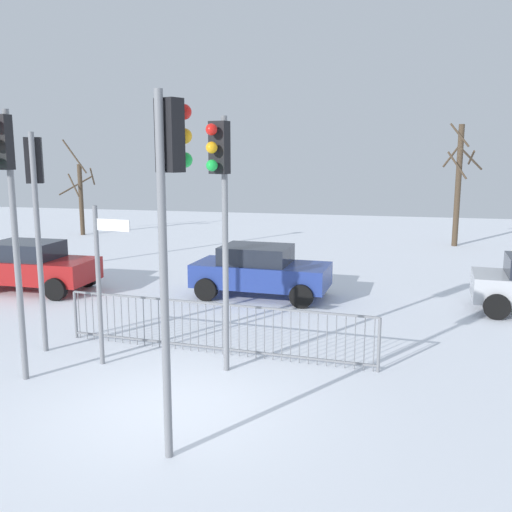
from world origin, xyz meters
TOP-DOWN VIEW (x-y plane):
  - ground_plane at (0.00, 0.00)m, footprint 60.00×60.00m
  - traffic_light_mid_left at (0.44, 1.62)m, footprint 0.37×0.56m
  - traffic_light_foreground_right at (-3.53, 2.05)m, footprint 0.41×0.52m
  - traffic_light_rear_left at (-2.95, 0.38)m, footprint 0.32×0.57m
  - traffic_light_mid_right at (0.65, -1.27)m, footprint 0.40×0.53m
  - direction_sign_post at (-1.90, 1.51)m, footprint 0.78×0.16m
  - pedestrian_guard_railing at (-0.01, 2.57)m, footprint 6.62×0.59m
  - car_red_near at (-6.97, 6.50)m, footprint 3.81×1.94m
  - car_blue_far at (-0.14, 7.35)m, footprint 3.89×2.11m
  - bare_tree_left at (6.28, 18.15)m, footprint 1.65×1.66m
  - bare_tree_centre at (-11.66, 17.56)m, footprint 2.10×1.94m

SIDE VIEW (x-z plane):
  - ground_plane at x=0.00m, z-range 0.00..0.00m
  - pedestrian_guard_railing at x=-0.01m, z-range 0.02..1.09m
  - car_red_near at x=-6.97m, z-range 0.03..1.50m
  - car_blue_far at x=-0.14m, z-range 0.03..1.50m
  - direction_sign_post at x=-1.90m, z-range 0.19..3.27m
  - bare_tree_centre at x=-11.66m, z-range -0.37..4.36m
  - bare_tree_left at x=6.28m, z-range 0.16..5.49m
  - traffic_light_foreground_right at x=-3.53m, z-range 1.04..5.48m
  - traffic_light_mid_left at x=0.44m, z-range 1.09..5.76m
  - traffic_light_rear_left at x=-2.95m, z-range 1.10..5.86m
  - traffic_light_mid_right at x=0.65m, z-range 1.11..5.90m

